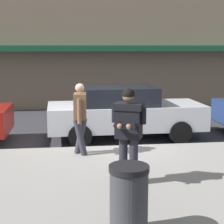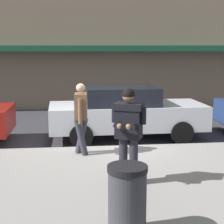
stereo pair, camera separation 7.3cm
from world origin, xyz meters
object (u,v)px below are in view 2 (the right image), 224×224
Objects in this scene: parked_sedan_mid at (126,112)px; trash_bin at (127,200)px; pedestrian_dark_coat at (81,114)px; man_texting_on_phone at (128,126)px.

parked_sedan_mid reaches higher than trash_bin.
pedestrian_dark_coat is (-1.36, -2.00, 0.32)m from parked_sedan_mid.
man_texting_on_phone reaches higher than pedestrian_dark_coat.
parked_sedan_mid is at bearing 55.79° from pedestrian_dark_coat.
trash_bin is at bearing -98.22° from parked_sedan_mid.
trash_bin is (-0.86, -5.97, -0.16)m from parked_sedan_mid.
man_texting_on_phone is 1.06× the size of pedestrian_dark_coat.
pedestrian_dark_coat reaches higher than trash_bin.
pedestrian_dark_coat is at bearing 111.16° from man_texting_on_phone.
man_texting_on_phone is at bearing -68.84° from pedestrian_dark_coat.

